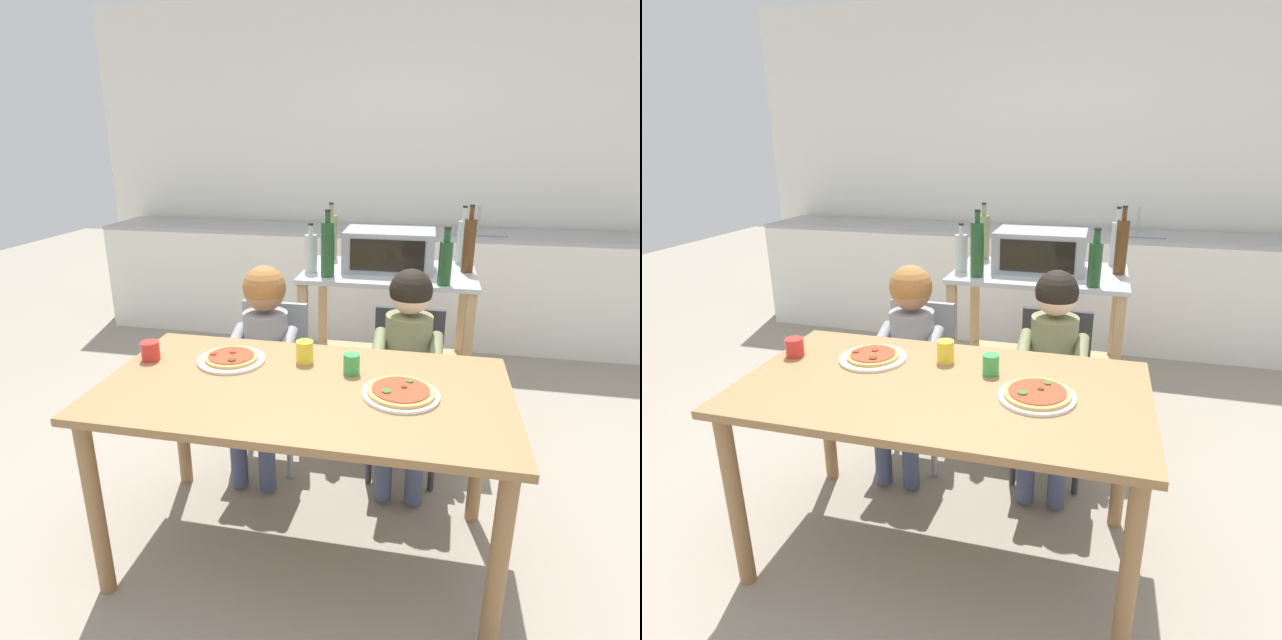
# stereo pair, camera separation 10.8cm
# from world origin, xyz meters

# --- Properties ---
(ground_plane) EXTENTS (11.89, 11.89, 0.00)m
(ground_plane) POSITION_xyz_m (0.00, 1.19, 0.00)
(ground_plane) COLOR gray
(back_wall_tiled) EXTENTS (5.14, 0.12, 2.70)m
(back_wall_tiled) POSITION_xyz_m (0.00, 3.03, 1.35)
(back_wall_tiled) COLOR white
(back_wall_tiled) RESTS_ON ground
(kitchen_counter) EXTENTS (4.63, 0.60, 1.10)m
(kitchen_counter) POSITION_xyz_m (0.00, 2.62, 0.45)
(kitchen_counter) COLOR silver
(kitchen_counter) RESTS_ON ground
(kitchen_island_cart) EXTENTS (0.97, 0.64, 0.90)m
(kitchen_island_cart) POSITION_xyz_m (0.21, 1.26, 0.60)
(kitchen_island_cart) COLOR #B7BABF
(kitchen_island_cart) RESTS_ON ground
(toaster_oven) EXTENTS (0.50, 0.34, 0.23)m
(toaster_oven) POSITION_xyz_m (0.20, 1.29, 1.01)
(toaster_oven) COLOR #999BA0
(toaster_oven) RESTS_ON kitchen_island_cart
(bottle_brown_beer) EXTENTS (0.07, 0.07, 0.35)m
(bottle_brown_beer) POSITION_xyz_m (0.62, 1.52, 1.03)
(bottle_brown_beer) COLOR #ADB7B2
(bottle_brown_beer) RESTS_ON kitchen_island_cart
(bottle_squat_spirits) EXTENTS (0.07, 0.07, 0.36)m
(bottle_squat_spirits) POSITION_xyz_m (-0.11, 1.05, 1.05)
(bottle_squat_spirits) COLOR #1E4723
(bottle_squat_spirits) RESTS_ON kitchen_island_cart
(bottle_slim_sauce) EXTENTS (0.07, 0.07, 0.38)m
(bottle_slim_sauce) POSITION_xyz_m (0.64, 1.31, 1.05)
(bottle_slim_sauce) COLOR #4C2D14
(bottle_slim_sauce) RESTS_ON kitchen_island_cart
(bottle_dark_olive_oil) EXTENTS (0.07, 0.07, 0.35)m
(bottle_dark_olive_oil) POSITION_xyz_m (-0.18, 1.50, 1.04)
(bottle_dark_olive_oil) COLOR olive
(bottle_dark_olive_oil) RESTS_ON kitchen_island_cart
(bottle_tall_green_wine) EXTENTS (0.07, 0.07, 0.30)m
(bottle_tall_green_wine) POSITION_xyz_m (0.51, 1.00, 1.02)
(bottle_tall_green_wine) COLOR #1E4723
(bottle_tall_green_wine) RESTS_ON kitchen_island_cart
(bottle_clear_vinegar) EXTENTS (0.07, 0.07, 0.27)m
(bottle_clear_vinegar) POSITION_xyz_m (-0.22, 1.14, 1.01)
(bottle_clear_vinegar) COLOR #ADB7B2
(bottle_clear_vinegar) RESTS_ON kitchen_island_cart
(dining_table) EXTENTS (1.49, 0.80, 0.76)m
(dining_table) POSITION_xyz_m (0.00, 0.00, 0.66)
(dining_table) COLOR olive
(dining_table) RESTS_ON ground
(dining_chair_left) EXTENTS (0.36, 0.36, 0.81)m
(dining_chair_left) POSITION_xyz_m (-0.34, 0.68, 0.48)
(dining_chair_left) COLOR gray
(dining_chair_left) RESTS_ON ground
(dining_chair_right) EXTENTS (0.36, 0.36, 0.81)m
(dining_chair_right) POSITION_xyz_m (0.35, 0.71, 0.48)
(dining_chair_right) COLOR #333338
(dining_chair_right) RESTS_ON ground
(child_in_grey_shirt) EXTENTS (0.32, 0.42, 1.03)m
(child_in_grey_shirt) POSITION_xyz_m (-0.34, 0.56, 0.68)
(child_in_grey_shirt) COLOR #424C6B
(child_in_grey_shirt) RESTS_ON ground
(child_in_olive_shirt) EXTENTS (0.32, 0.42, 1.04)m
(child_in_olive_shirt) POSITION_xyz_m (0.35, 0.59, 0.68)
(child_in_olive_shirt) COLOR #424C6B
(child_in_olive_shirt) RESTS_ON ground
(pizza_plate_cream) EXTENTS (0.27, 0.27, 0.03)m
(pizza_plate_cream) POSITION_xyz_m (-0.34, 0.15, 0.77)
(pizza_plate_cream) COLOR beige
(pizza_plate_cream) RESTS_ON dining_table
(pizza_plate_white) EXTENTS (0.27, 0.27, 0.03)m
(pizza_plate_white) POSITION_xyz_m (0.35, -0.02, 0.77)
(pizza_plate_white) COLOR white
(pizza_plate_white) RESTS_ON dining_table
(drinking_cup_green) EXTENTS (0.06, 0.06, 0.08)m
(drinking_cup_green) POSITION_xyz_m (0.16, 0.13, 0.80)
(drinking_cup_green) COLOR green
(drinking_cup_green) RESTS_ON dining_table
(drinking_cup_red) EXTENTS (0.07, 0.07, 0.08)m
(drinking_cup_red) POSITION_xyz_m (-0.66, 0.10, 0.80)
(drinking_cup_red) COLOR red
(drinking_cup_red) RESTS_ON dining_table
(drinking_cup_yellow) EXTENTS (0.07, 0.07, 0.09)m
(drinking_cup_yellow) POSITION_xyz_m (-0.04, 0.20, 0.80)
(drinking_cup_yellow) COLOR yellow
(drinking_cup_yellow) RESTS_ON dining_table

